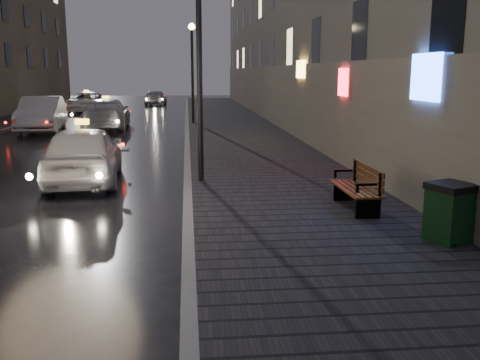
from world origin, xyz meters
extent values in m
plane|color=black|center=(0.00, 0.00, 0.00)|extent=(120.00, 120.00, 0.00)
cube|color=black|center=(3.90, 21.00, 0.07)|extent=(4.60, 58.00, 0.15)
cube|color=slate|center=(1.50, 21.00, 0.07)|extent=(0.20, 58.00, 0.15)
cube|color=slate|center=(-7.40, 21.00, 0.07)|extent=(0.20, 58.00, 0.15)
cube|color=#605B54|center=(7.10, 25.00, 6.50)|extent=(1.80, 50.00, 13.00)
cube|color=#6B6051|center=(-13.50, 39.00, 5.50)|extent=(6.00, 22.00, 11.00)
cylinder|color=black|center=(1.85, 6.00, 2.65)|extent=(0.14, 0.14, 5.00)
cylinder|color=black|center=(1.85, 22.00, 2.65)|extent=(0.14, 0.14, 5.00)
sphere|color=#FFD88C|center=(1.85, 22.00, 5.25)|extent=(0.36, 0.36, 0.36)
cube|color=black|center=(4.92, 2.05, 0.34)|extent=(0.49, 0.07, 0.39)
cube|color=black|center=(5.14, 2.05, 0.69)|extent=(0.06, 0.06, 0.68)
cube|color=black|center=(4.87, 2.05, 0.81)|extent=(0.41, 0.05, 0.05)
cube|color=black|center=(4.90, 3.51, 0.34)|extent=(0.49, 0.07, 0.39)
cube|color=black|center=(5.11, 3.51, 0.69)|extent=(0.06, 0.06, 0.68)
cube|color=black|center=(4.85, 3.51, 0.81)|extent=(0.41, 0.05, 0.05)
cube|color=#502611|center=(4.91, 2.78, 0.57)|extent=(0.63, 1.76, 0.04)
cube|color=#502611|center=(5.14, 2.78, 0.85)|extent=(0.06, 1.75, 0.39)
cube|color=black|center=(5.78, 0.56, 0.58)|extent=(0.77, 0.77, 0.87)
cube|color=black|center=(5.78, 0.56, 1.07)|extent=(0.83, 0.83, 0.11)
imported|color=silver|center=(-1.22, 6.79, 0.77)|extent=(2.16, 4.67, 1.55)
imported|color=#A5A6AD|center=(-5.59, 19.62, 0.85)|extent=(2.30, 5.33, 1.71)
imported|color=#BBBBC2|center=(-2.62, 20.63, 0.77)|extent=(2.38, 5.42, 1.55)
imported|color=silver|center=(-5.80, 32.91, 0.72)|extent=(2.60, 5.29, 1.44)
imported|color=#A8A7AF|center=(-1.22, 40.53, 0.67)|extent=(1.97, 4.08, 1.35)
camera|label=1|loc=(1.52, -7.53, 2.90)|focal=40.00mm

